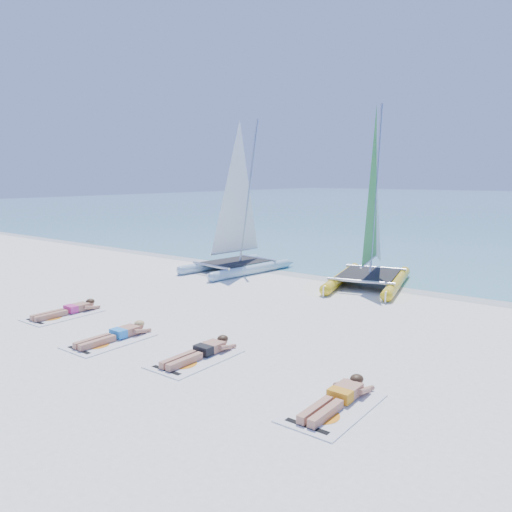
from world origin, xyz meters
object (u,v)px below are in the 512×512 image
(towel_c, at_px, (195,359))
(towel_d, at_px, (333,408))
(sunbather_c, at_px, (202,351))
(sunbather_d, at_px, (339,397))
(sunbather_b, at_px, (117,334))
(catamaran_blue, at_px, (237,225))
(towel_a, at_px, (63,315))
(catamaran_yellow, at_px, (373,225))
(towel_b, at_px, (110,341))
(sunbather_a, at_px, (70,309))

(towel_c, distance_m, towel_d, 3.13)
(sunbather_c, distance_m, sunbather_d, 3.13)
(sunbather_b, bearing_deg, catamaran_blue, 110.99)
(towel_a, xyz_separation_m, sunbather_c, (4.85, 0.02, 0.11))
(towel_a, height_order, towel_d, same)
(catamaran_blue, height_order, catamaran_yellow, catamaran_yellow)
(catamaran_blue, xyz_separation_m, sunbather_b, (2.96, -7.72, -1.62))
(towel_b, relative_size, sunbather_c, 1.07)
(sunbather_a, height_order, sunbather_b, same)
(sunbather_d, bearing_deg, catamaran_yellow, 111.55)
(sunbather_d, bearing_deg, towel_a, 178.66)
(towel_b, relative_size, towel_c, 1.00)
(towel_c, height_order, sunbather_d, sunbather_d)
(towel_c, xyz_separation_m, towel_d, (3.12, -0.20, 0.00))
(towel_a, relative_size, sunbather_b, 1.07)
(catamaran_yellow, relative_size, sunbather_c, 3.53)
(towel_a, bearing_deg, towel_d, -2.71)
(towel_a, bearing_deg, towel_c, -2.04)
(sunbather_c, bearing_deg, towel_d, -7.25)
(catamaran_blue, bearing_deg, towel_b, -62.20)
(towel_c, xyz_separation_m, sunbather_c, (-0.00, 0.19, 0.11))
(towel_d, xyz_separation_m, sunbather_d, (-0.00, 0.19, 0.11))
(sunbather_a, relative_size, sunbather_c, 1.00)
(catamaran_blue, height_order, towel_d, catamaran_blue)
(sunbather_a, height_order, sunbather_d, same)
(sunbather_c, bearing_deg, sunbather_d, -3.76)
(sunbather_c, xyz_separation_m, sunbather_d, (3.12, -0.20, 0.00))
(towel_a, xyz_separation_m, towel_c, (4.85, -0.17, 0.00))
(catamaran_blue, distance_m, catamaran_yellow, 4.99)
(towel_a, height_order, sunbather_d, sunbather_d)
(towel_a, distance_m, sunbather_d, 7.98)
(towel_c, distance_m, sunbather_c, 0.22)
(catamaran_blue, xyz_separation_m, towel_d, (8.29, -7.77, -1.72))
(towel_b, distance_m, towel_c, 2.23)
(catamaran_blue, relative_size, sunbather_b, 3.37)
(catamaran_yellow, xyz_separation_m, towel_d, (3.42, -8.85, -1.91))
(towel_c, bearing_deg, towel_a, 177.96)
(sunbather_b, distance_m, towel_d, 5.33)
(towel_b, bearing_deg, catamaran_yellow, 78.03)
(towel_d, bearing_deg, sunbather_a, 175.91)
(towel_c, height_order, towel_d, same)
(catamaran_yellow, xyz_separation_m, sunbather_d, (3.42, -8.66, -1.80))
(catamaran_yellow, bearing_deg, sunbather_a, -132.63)
(catamaran_yellow, relative_size, sunbather_b, 3.53)
(sunbather_d, bearing_deg, sunbather_c, 176.24)
(catamaran_yellow, xyz_separation_m, towel_b, (-1.91, -9.00, -1.91))
(catamaran_blue, bearing_deg, towel_d, -35.85)
(sunbather_b, xyz_separation_m, towel_c, (2.21, 0.16, -0.11))
(catamaran_yellow, xyz_separation_m, towel_c, (0.30, -8.65, -1.91))
(towel_b, relative_size, sunbather_d, 1.07)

